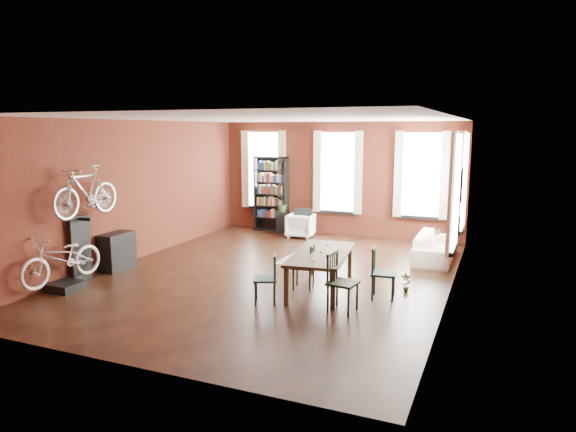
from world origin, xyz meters
The scene contains 19 objects.
room centered at (0.25, 0.62, 2.14)m, with size 9.00×9.04×3.22m.
dining_table centered at (1.24, -0.58, 0.36)m, with size 0.96×2.12×0.72m, color #433528.
dining_chair_a centered at (0.58, -1.64, 0.43)m, with size 0.40×0.40×0.86m, color #183635.
dining_chair_b centered at (0.91, -0.62, 0.43)m, with size 0.40×0.40×0.86m, color black.
dining_chair_c centered at (1.95, -1.52, 0.49)m, with size 0.45×0.45×0.98m, color #1E2F1B.
dining_chair_d centered at (2.43, -0.61, 0.46)m, with size 0.43×0.43×0.93m, color #193835.
bookshelf centered at (-2.00, 4.30, 1.10)m, with size 1.00×0.32×2.20m, color black.
white_armchair centered at (-0.85, 3.76, 0.36)m, with size 0.70×0.66×0.72m, color white.
cream_sofa centered at (2.95, 2.60, 0.41)m, with size 2.08×0.61×0.81m, color beige.
striped_rug centered at (0.14, 1.52, 0.01)m, with size 0.96×1.53×0.01m, color black.
bike_trainer centered at (-3.18, -2.45, 0.08)m, with size 0.54×0.54×0.16m, color black.
bike_wall_rack centered at (-3.40, -1.80, 0.65)m, with size 0.16×0.60×1.30m, color black.
console_table centered at (-3.28, -0.90, 0.40)m, with size 0.40×0.80×0.80m, color black.
plant_stand centered at (-1.60, 4.14, 0.31)m, with size 0.31×0.31×0.61m, color black.
plant_by_sofa centered at (2.81, 3.46, 0.13)m, with size 0.31×0.57×0.25m, color #274E1F.
plant_small centered at (2.74, -0.10, 0.07)m, with size 0.19×0.36×0.13m, color #376327.
bicycle_floor centered at (-3.21, -2.44, 1.03)m, with size 0.61×0.92×1.75m, color silver.
bicycle_hung centered at (-3.15, -1.80, 2.13)m, with size 0.47×1.00×1.66m, color #A5A8AD.
plant_on_stand centered at (-1.57, 4.17, 0.81)m, with size 0.46×0.51×0.40m, color #2E5923.
Camera 1 is at (4.25, -9.39, 2.99)m, focal length 32.00 mm.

